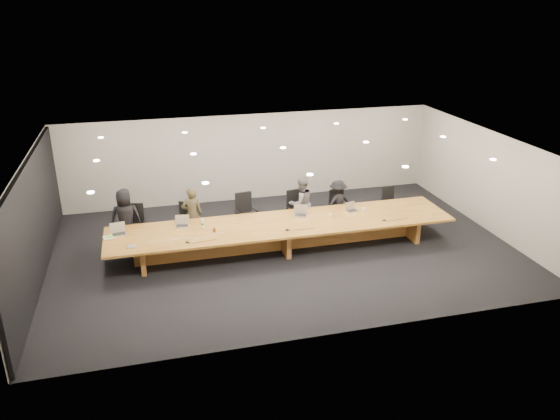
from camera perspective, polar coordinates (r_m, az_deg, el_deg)
The scene contains 28 objects.
ground at distance 14.50m, azimuth 0.30°, elevation -4.10°, with size 12.00×12.00×0.00m, color black.
back_wall at distance 17.65m, azimuth -3.04°, elevation 5.52°, with size 12.00×0.02×2.80m, color beige.
left_wall_panel at distance 13.79m, azimuth -24.29°, elevation -1.31°, with size 0.08×7.84×2.74m, color black.
conference_table at distance 14.28m, azimuth 0.30°, elevation -2.22°, with size 9.00×1.80×0.75m.
chair_far_left at distance 15.07m, azimuth -14.92°, elevation -1.51°, with size 0.57×0.57×1.12m, color black, non-canonical shape.
chair_left at distance 15.12m, azimuth -9.82°, elevation -1.16°, with size 0.53×0.53×1.04m, color black, non-canonical shape.
chair_mid_left at distance 15.33m, azimuth -3.54°, elevation -0.33°, with size 0.58×0.58×1.15m, color black, non-canonical shape.
chair_mid_right at distance 15.54m, azimuth 1.85°, elevation 0.01°, with size 0.58×0.58×1.14m, color black, non-canonical shape.
chair_right at distance 15.89m, azimuth 6.13°, elevation 0.22°, with size 0.53×0.53×1.05m, color black, non-canonical shape.
chair_far_right at distance 16.53m, azimuth 11.56°, elevation 0.67°, with size 0.51×0.51×1.00m, color black, non-canonical shape.
person_a at distance 14.91m, azimuth -15.82°, elevation -0.84°, with size 0.79×0.51×1.61m, color black.
person_b at distance 14.91m, azimuth -9.15°, elevation -0.44°, with size 0.56×0.36×1.52m, color #362F1D.
person_c at distance 15.47m, azimuth 2.20°, elevation 0.72°, with size 0.75×0.59×1.55m, color #5A595C.
person_d at distance 15.81m, azimuth 6.03°, elevation 0.72°, with size 0.88×0.51×1.37m, color black.
laptop_a at distance 14.03m, azimuth -16.53°, elevation -1.96°, with size 0.37×0.27×0.29m, color beige, non-canonical shape.
laptop_b at distance 14.15m, azimuth -10.22°, elevation -1.20°, with size 0.36×0.26×0.28m, color beige, non-canonical shape.
laptop_d at distance 14.60m, azimuth 2.15°, elevation -0.10°, with size 0.36×0.26×0.29m, color tan, non-canonical shape.
laptop_e at distance 15.04m, azimuth 7.61°, elevation 0.31°, with size 0.31×0.23×0.25m, color tan, non-canonical shape.
water_bottle at distance 13.97m, azimuth -8.10°, elevation -1.43°, with size 0.08×0.08×0.25m, color silver.
amber_mug at distance 13.77m, azimuth -6.88°, elevation -2.08°, with size 0.08×0.08×0.10m, color brown.
paper_cup_near at distance 14.62m, azimuth 5.29°, elevation -0.58°, with size 0.07×0.07×0.08m, color white.
paper_cup_far at distance 15.11m, azimuth 8.77°, elevation 0.04°, with size 0.08×0.08×0.10m, color white.
notepad at distance 14.00m, azimuth -17.41°, elevation -2.73°, with size 0.28×0.22×0.02m, color silver.
lime_gadget at distance 13.98m, azimuth -17.42°, elevation -2.68°, with size 0.16×0.09×0.02m, color #60C133.
av_box at distance 13.33m, azimuth -15.24°, elevation -3.71°, with size 0.20×0.15×0.03m, color #B7B7BC.
mic_left at distance 13.29m, azimuth -9.65°, elevation -3.31°, with size 0.11×0.11×0.03m, color black.
mic_center at distance 13.77m, azimuth 0.77°, elevation -2.06°, with size 0.13×0.13×0.03m, color black.
mic_right at distance 14.60m, azimuth 10.84°, elevation -1.03°, with size 0.11×0.11×0.03m, color black.
Camera 1 is at (-3.36, -12.61, 6.32)m, focal length 35.00 mm.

